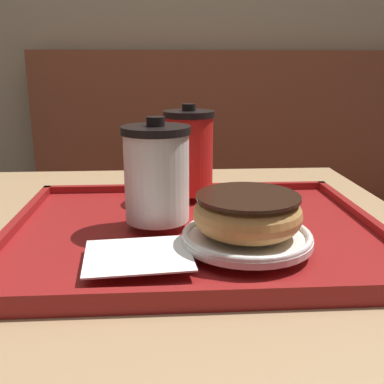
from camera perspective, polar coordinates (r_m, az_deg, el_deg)
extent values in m
cube|color=brown|center=(1.63, 5.77, -10.66)|extent=(1.42, 0.44, 0.45)
cube|color=brown|center=(1.66, 5.25, 7.92)|extent=(1.42, 0.08, 0.55)
cube|color=tan|center=(0.65, -3.68, -6.07)|extent=(0.76, 0.77, 0.03)
cube|color=maroon|center=(0.62, 0.00, -5.17)|extent=(0.50, 0.40, 0.01)
cube|color=maroon|center=(0.44, 1.63, -12.71)|extent=(0.50, 0.01, 0.01)
cube|color=maroon|center=(0.80, -0.88, 0.58)|extent=(0.50, 0.01, 0.01)
cube|color=maroon|center=(0.65, -22.17, -4.29)|extent=(0.01, 0.40, 0.01)
cube|color=maroon|center=(0.68, 21.21, -3.40)|extent=(0.01, 0.40, 0.01)
cube|color=white|center=(0.51, -7.22, -7.97)|extent=(0.13, 0.11, 0.00)
cylinder|color=white|center=(0.60, -4.80, 1.83)|extent=(0.09, 0.09, 0.12)
cylinder|color=black|center=(0.59, -4.95, 7.86)|extent=(0.09, 0.09, 0.01)
cylinder|color=black|center=(0.59, -4.97, 8.92)|extent=(0.02, 0.02, 0.01)
cylinder|color=red|center=(0.73, -0.65, 4.68)|extent=(0.08, 0.08, 0.12)
cylinder|color=black|center=(0.72, -0.66, 9.88)|extent=(0.08, 0.08, 0.01)
cylinder|color=black|center=(0.72, -0.67, 10.71)|extent=(0.02, 0.02, 0.01)
cylinder|color=white|center=(0.54, 6.60, -5.93)|extent=(0.16, 0.16, 0.01)
torus|color=white|center=(0.54, 6.62, -5.34)|extent=(0.15, 0.15, 0.01)
torus|color=tan|center=(0.53, 6.71, -2.84)|extent=(0.13, 0.13, 0.04)
cylinder|color=black|center=(0.52, 6.78, -0.57)|extent=(0.12, 0.12, 0.00)
ellipsoid|color=silver|center=(0.66, 11.52, -1.97)|extent=(0.03, 0.04, 0.01)
cube|color=silver|center=(0.73, 9.05, -0.49)|extent=(0.03, 0.12, 0.00)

